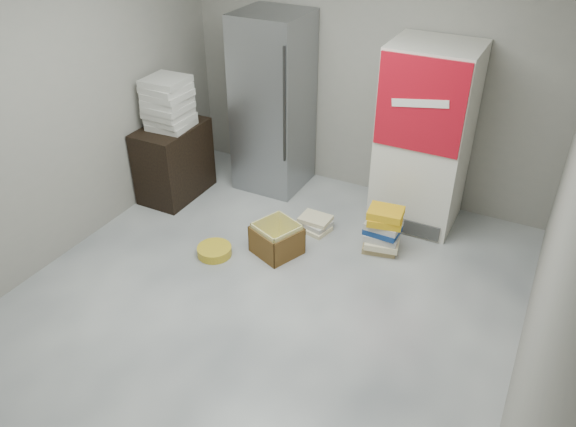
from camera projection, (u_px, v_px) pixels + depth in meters
The scene contains 10 objects.
ground at pixel (246, 320), 4.54m from camera, with size 5.00×5.00×0.00m, color silver.
room_shell at pixel (235, 111), 3.57m from camera, with size 4.04×5.04×2.82m.
steel_fridge at pixel (273, 104), 5.97m from camera, with size 0.70×0.72×1.90m.
coke_cooler at pixel (425, 138), 5.35m from camera, with size 0.80×0.73×1.80m.
wood_shelf at pixel (174, 161), 6.04m from camera, with size 0.50×0.80×0.80m, color black.
supply_box_stack at pixel (168, 103), 5.68m from camera, with size 0.44×0.43×0.52m.
phonebook_stack_main at pixel (383, 230), 5.23m from camera, with size 0.39×0.33×0.46m.
phonebook_stack_side at pixel (315, 223), 5.62m from camera, with size 0.35×0.32×0.14m.
cardboard_box at pixel (277, 241), 5.26m from camera, with size 0.50×0.50×0.31m.
bucket_lid at pixel (214, 251), 5.27m from camera, with size 0.32×0.32×0.09m, color gold.
Camera 1 is at (1.85, -2.84, 3.16)m, focal length 35.00 mm.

